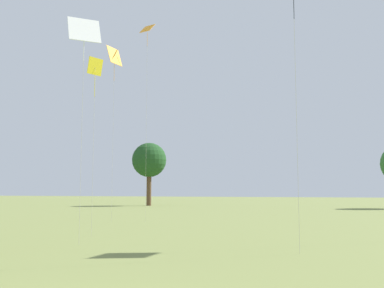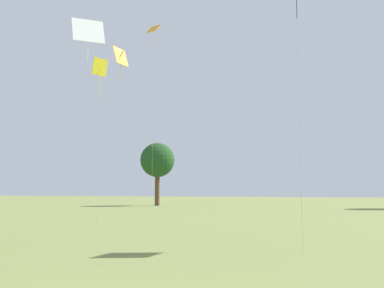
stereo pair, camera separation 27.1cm
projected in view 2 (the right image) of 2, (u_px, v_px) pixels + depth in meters
name	position (u px, v px, depth m)	size (l,w,h in m)	color
kite_0	(121.00, 60.00, 32.21)	(0.59, 1.39, 12.45)	orange
kite_1	(100.00, 73.00, 22.62)	(0.48, 0.87, 8.83)	yellow
kite_4	(88.00, 34.00, 19.26)	(1.42, 1.42, 9.64)	white
kite_5	(153.00, 36.00, 33.36)	(1.11, 0.91, 14.56)	orange
distant_tree_1	(157.00, 161.00, 66.83)	(5.11, 5.11, 9.30)	brown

